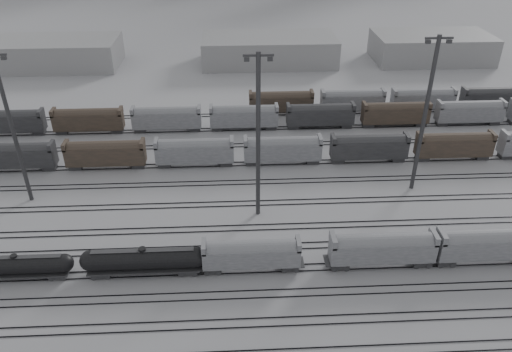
{
  "coord_description": "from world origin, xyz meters",
  "views": [
    {
      "loc": [
        -1.6,
        -53.47,
        47.92
      ],
      "look_at": [
        2.23,
        20.52,
        4.0
      ],
      "focal_mm": 35.0,
      "sensor_mm": 36.0,
      "label": 1
    }
  ],
  "objects_px": {
    "tank_car_b": "(144,260)",
    "hopper_car_a": "(251,253)",
    "hopper_car_c": "(490,243)",
    "tank_car_a": "(16,265)",
    "hopper_car_b": "(383,247)",
    "light_mast_c": "(258,135)"
  },
  "relations": [
    {
      "from": "hopper_car_b",
      "to": "hopper_car_c",
      "type": "distance_m",
      "value": 15.53
    },
    {
      "from": "hopper_car_a",
      "to": "light_mast_c",
      "type": "bearing_deg",
      "value": 83.05
    },
    {
      "from": "hopper_car_a",
      "to": "hopper_car_b",
      "type": "distance_m",
      "value": 18.59
    },
    {
      "from": "hopper_car_c",
      "to": "light_mast_c",
      "type": "distance_m",
      "value": 37.05
    },
    {
      "from": "tank_car_b",
      "to": "hopper_car_b",
      "type": "bearing_deg",
      "value": 0.0
    },
    {
      "from": "tank_car_a",
      "to": "tank_car_b",
      "type": "relative_size",
      "value": 0.89
    },
    {
      "from": "tank_car_b",
      "to": "hopper_car_c",
      "type": "relative_size",
      "value": 1.15
    },
    {
      "from": "tank_car_b",
      "to": "light_mast_c",
      "type": "relative_size",
      "value": 0.64
    },
    {
      "from": "hopper_car_b",
      "to": "hopper_car_a",
      "type": "bearing_deg",
      "value": 180.0
    },
    {
      "from": "hopper_car_b",
      "to": "light_mast_c",
      "type": "xyz_separation_m",
      "value": [
        -16.88,
        14.03,
        11.25
      ]
    },
    {
      "from": "tank_car_a",
      "to": "hopper_car_a",
      "type": "bearing_deg",
      "value": 0.0
    },
    {
      "from": "hopper_car_b",
      "to": "light_mast_c",
      "type": "distance_m",
      "value": 24.66
    },
    {
      "from": "tank_car_b",
      "to": "hopper_car_c",
      "type": "xyz_separation_m",
      "value": [
        49.15,
        0.0,
        0.87
      ]
    },
    {
      "from": "hopper_car_b",
      "to": "light_mast_c",
      "type": "bearing_deg",
      "value": 140.28
    },
    {
      "from": "tank_car_b",
      "to": "hopper_car_a",
      "type": "relative_size",
      "value": 1.27
    },
    {
      "from": "hopper_car_a",
      "to": "hopper_car_c",
      "type": "relative_size",
      "value": 0.9
    },
    {
      "from": "hopper_car_a",
      "to": "hopper_car_c",
      "type": "distance_m",
      "value": 34.13
    },
    {
      "from": "tank_car_b",
      "to": "hopper_car_b",
      "type": "distance_m",
      "value": 33.63
    },
    {
      "from": "light_mast_c",
      "to": "hopper_car_a",
      "type": "bearing_deg",
      "value": -96.95
    },
    {
      "from": "hopper_car_a",
      "to": "hopper_car_b",
      "type": "xyz_separation_m",
      "value": [
        18.59,
        0.0,
        0.27
      ]
    },
    {
      "from": "hopper_car_b",
      "to": "light_mast_c",
      "type": "relative_size",
      "value": 0.55
    },
    {
      "from": "hopper_car_c",
      "to": "hopper_car_b",
      "type": "bearing_deg",
      "value": 180.0
    }
  ]
}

